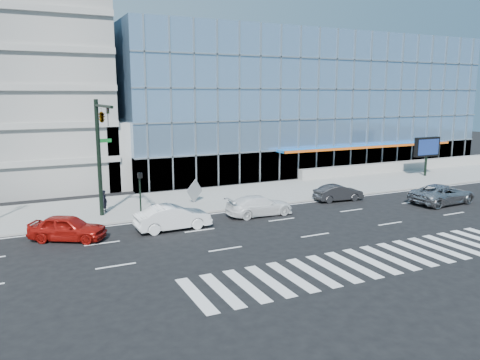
% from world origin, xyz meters
% --- Properties ---
extents(ground, '(160.00, 160.00, 0.00)m').
position_xyz_m(ground, '(0.00, 0.00, 0.00)').
color(ground, black).
rests_on(ground, ground).
extents(sidewalk, '(120.00, 8.00, 0.15)m').
position_xyz_m(sidewalk, '(0.00, 8.00, 0.07)').
color(sidewalk, gray).
rests_on(sidewalk, ground).
extents(theatre_building, '(42.00, 26.00, 15.00)m').
position_xyz_m(theatre_building, '(14.00, 26.00, 7.50)').
color(theatre_building, '#7297BE').
rests_on(theatre_building, ground).
extents(ramp_block, '(6.00, 8.00, 6.00)m').
position_xyz_m(ramp_block, '(-6.00, 18.00, 3.00)').
color(ramp_block, gray).
rests_on(ramp_block, ground).
extents(retaining_wall, '(30.00, 0.80, 1.00)m').
position_xyz_m(retaining_wall, '(24.00, 11.60, 0.65)').
color(retaining_wall, gray).
rests_on(retaining_wall, sidewalk).
extents(traffic_signal, '(1.14, 5.74, 8.00)m').
position_xyz_m(traffic_signal, '(-11.00, 4.57, 6.16)').
color(traffic_signal, black).
rests_on(traffic_signal, sidewalk).
extents(ped_signal_post, '(0.30, 0.33, 3.00)m').
position_xyz_m(ped_signal_post, '(-8.50, 4.94, 2.14)').
color(ped_signal_post, black).
rests_on(ped_signal_post, sidewalk).
extents(marquee_sign, '(3.20, 0.43, 4.00)m').
position_xyz_m(marquee_sign, '(22.00, 7.99, 3.07)').
color(marquee_sign, black).
rests_on(marquee_sign, sidewalk).
extents(silver_suv, '(5.63, 2.78, 1.54)m').
position_xyz_m(silver_suv, '(13.80, -1.36, 0.77)').
color(silver_suv, '#A4A4A9').
rests_on(silver_suv, ground).
extents(white_suv, '(4.91, 2.08, 1.41)m').
position_xyz_m(white_suv, '(-0.82, 1.72, 0.71)').
color(white_suv, white).
rests_on(white_suv, ground).
extents(white_sedan, '(4.83, 1.79, 1.58)m').
position_xyz_m(white_sedan, '(-7.44, 0.96, 0.79)').
color(white_sedan, white).
rests_on(white_sedan, ground).
extents(dark_sedan, '(4.09, 1.77, 1.31)m').
position_xyz_m(dark_sedan, '(7.07, 3.00, 0.65)').
color(dark_sedan, black).
rests_on(dark_sedan, ground).
extents(red_sedan, '(4.73, 3.77, 1.51)m').
position_xyz_m(red_sedan, '(-13.70, 1.49, 0.76)').
color(red_sedan, '#9A110B').
rests_on(red_sedan, ground).
extents(pedestrian, '(0.58, 0.68, 1.59)m').
position_xyz_m(pedestrian, '(-10.66, 6.88, 0.94)').
color(pedestrian, black).
rests_on(pedestrian, sidewalk).
extents(tilted_panel, '(1.62, 0.94, 1.82)m').
position_xyz_m(tilted_panel, '(-3.76, 6.95, 1.06)').
color(tilted_panel, gray).
rests_on(tilted_panel, sidewalk).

